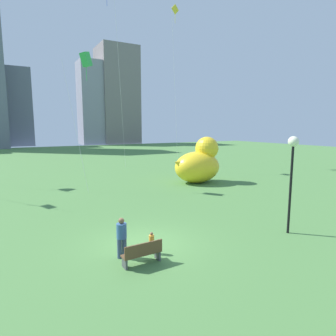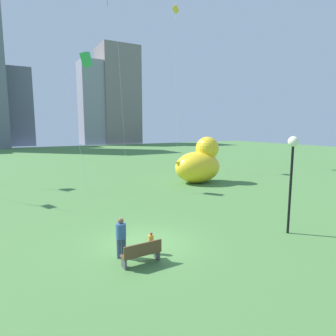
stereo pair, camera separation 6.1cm
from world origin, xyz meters
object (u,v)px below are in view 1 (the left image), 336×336
at_px(kite_blue, 109,5).
at_px(lamppost, 292,158).
at_px(giant_inflatable_duck, 199,163).
at_px(kite_green, 86,60).
at_px(person_child, 152,242).
at_px(park_bench, 142,253).
at_px(kite_yellow, 175,21).
at_px(person_adult, 122,236).

bearing_deg(kite_blue, lamppost, -89.55).
distance_m(giant_inflatable_duck, kite_green, 13.23).
bearing_deg(lamppost, person_child, 169.83).
relative_size(giant_inflatable_duck, lamppost, 1.08).
height_order(park_bench, kite_yellow, kite_yellow).
relative_size(person_adult, kite_blue, 0.08).
relative_size(giant_inflatable_duck, kite_blue, 0.24).
height_order(lamppost, kite_yellow, kite_yellow).
distance_m(park_bench, giant_inflatable_duck, 16.82).
relative_size(person_child, kite_yellow, 0.04).
xyz_separation_m(person_adult, kite_yellow, (16.41, 23.49, 17.91)).
height_order(kite_green, kite_blue, kite_blue).
distance_m(person_adult, kite_yellow, 33.79).
distance_m(person_adult, giant_inflatable_duck, 16.44).
bearing_deg(person_adult, kite_blue, 72.19).
distance_m(person_adult, kite_blue, 31.89).
distance_m(kite_yellow, kite_blue, 8.60).
relative_size(kite_green, kite_yellow, 0.54).
xyz_separation_m(park_bench, kite_blue, (7.44, 25.59, 19.08)).
xyz_separation_m(person_adult, lamppost, (8.12, -1.48, 2.84)).
bearing_deg(person_adult, kite_green, 80.45).
height_order(giant_inflatable_duck, kite_yellow, kite_yellow).
bearing_deg(lamppost, park_bench, 175.98).
relative_size(lamppost, kite_green, 0.42).
bearing_deg(giant_inflatable_duck, person_child, -132.55).
distance_m(giant_inflatable_duck, kite_yellow, 21.37).
distance_m(kite_green, kite_yellow, 18.70).
bearing_deg(person_adult, park_bench, -63.42).
xyz_separation_m(lamppost, kite_blue, (-0.20, 26.12, 15.79)).
height_order(person_child, lamppost, lamppost).
height_order(person_child, giant_inflatable_duck, giant_inflatable_duck).
height_order(park_bench, person_child, person_child).
xyz_separation_m(park_bench, person_adult, (-0.47, 0.95, 0.44)).
xyz_separation_m(park_bench, giant_inflatable_duck, (11.38, 12.31, 1.36)).
distance_m(lamppost, kite_yellow, 30.32).
height_order(person_adult, kite_blue, kite_blue).
relative_size(person_adult, kite_yellow, 0.08).
distance_m(person_adult, person_child, 1.29).
distance_m(park_bench, kite_green, 18.34).
distance_m(giant_inflatable_duck, lamppost, 13.51).
height_order(park_bench, lamppost, lamppost).
height_order(park_bench, kite_green, kite_green).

